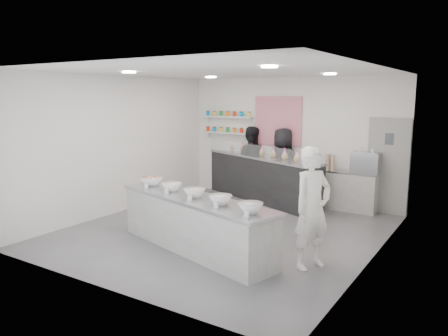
# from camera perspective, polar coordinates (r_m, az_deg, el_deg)

# --- Properties ---
(floor) EXTENTS (6.00, 6.00, 0.00)m
(floor) POSITION_cam_1_polar(r_m,az_deg,el_deg) (8.46, 0.12, -8.23)
(floor) COLOR #515156
(floor) RESTS_ON ground
(ceiling) EXTENTS (6.00, 6.00, 0.00)m
(ceiling) POSITION_cam_1_polar(r_m,az_deg,el_deg) (8.07, 0.12, 12.51)
(ceiling) COLOR white
(ceiling) RESTS_ON floor
(back_wall) EXTENTS (5.50, 0.00, 5.50)m
(back_wall) POSITION_cam_1_polar(r_m,az_deg,el_deg) (10.77, 8.74, 3.65)
(back_wall) COLOR white
(back_wall) RESTS_ON floor
(left_wall) EXTENTS (0.00, 6.00, 6.00)m
(left_wall) POSITION_cam_1_polar(r_m,az_deg,el_deg) (9.87, -13.49, 2.97)
(left_wall) COLOR white
(left_wall) RESTS_ON floor
(right_wall) EXTENTS (0.00, 6.00, 6.00)m
(right_wall) POSITION_cam_1_polar(r_m,az_deg,el_deg) (7.06, 19.30, 0.20)
(right_wall) COLOR white
(right_wall) RESTS_ON floor
(back_door) EXTENTS (0.88, 0.04, 2.10)m
(back_door) POSITION_cam_1_polar(r_m,az_deg,el_deg) (10.10, 20.61, 0.19)
(back_door) COLOR gray
(back_door) RESTS_ON floor
(pattern_panel) EXTENTS (1.25, 0.03, 1.20)m
(pattern_panel) POSITION_cam_1_polar(r_m,az_deg,el_deg) (10.86, 7.04, 6.11)
(pattern_panel) COLOR #C70D3E
(pattern_panel) RESTS_ON back_wall
(jar_shelf_lower) EXTENTS (1.45, 0.22, 0.04)m
(jar_shelf_lower) POSITION_cam_1_polar(r_m,az_deg,el_deg) (11.49, 0.52, 4.62)
(jar_shelf_lower) COLOR silver
(jar_shelf_lower) RESTS_ON back_wall
(jar_shelf_upper) EXTENTS (1.45, 0.22, 0.04)m
(jar_shelf_upper) POSITION_cam_1_polar(r_m,az_deg,el_deg) (11.46, 0.52, 6.71)
(jar_shelf_upper) COLOR silver
(jar_shelf_upper) RESTS_ON back_wall
(preserve_jars) EXTENTS (1.45, 0.10, 0.56)m
(preserve_jars) POSITION_cam_1_polar(r_m,az_deg,el_deg) (11.45, 0.47, 6.01)
(preserve_jars) COLOR #F7280D
(preserve_jars) RESTS_ON jar_shelf_lower
(downlight_0) EXTENTS (0.24, 0.24, 0.02)m
(downlight_0) POSITION_cam_1_polar(r_m,az_deg,el_deg) (8.16, -12.31, 12.12)
(downlight_0) COLOR white
(downlight_0) RESTS_ON ceiling
(downlight_1) EXTENTS (0.24, 0.24, 0.02)m
(downlight_1) POSITION_cam_1_polar(r_m,az_deg,el_deg) (6.51, 5.96, 13.01)
(downlight_1) COLOR white
(downlight_1) RESTS_ON ceiling
(downlight_2) EXTENTS (0.24, 0.24, 0.02)m
(downlight_2) POSITION_cam_1_polar(r_m,az_deg,el_deg) (10.18, -1.73, 11.76)
(downlight_2) COLOR white
(downlight_2) RESTS_ON ceiling
(downlight_3) EXTENTS (0.24, 0.24, 0.02)m
(downlight_3) POSITION_cam_1_polar(r_m,az_deg,el_deg) (8.91, 13.66, 11.83)
(downlight_3) COLOR white
(downlight_3) RESTS_ON ceiling
(prep_counter) EXTENTS (3.41, 1.62, 0.91)m
(prep_counter) POSITION_cam_1_polar(r_m,az_deg,el_deg) (7.36, -3.83, -7.28)
(prep_counter) COLOR #9B9B97
(prep_counter) RESTS_ON floor
(back_bar) EXTENTS (3.58, 1.98, 1.12)m
(back_bar) POSITION_cam_1_polar(r_m,az_deg,el_deg) (10.77, 4.95, -1.34)
(back_bar) COLOR black
(back_bar) RESTS_ON floor
(sneeze_guard) EXTENTS (3.29, 1.37, 0.30)m
(sneeze_guard) POSITION_cam_1_polar(r_m,az_deg,el_deg) (10.46, 3.68, 2.29)
(sneeze_guard) COLOR white
(sneeze_guard) RESTS_ON back_bar
(espresso_ledge) EXTENTS (1.19, 0.38, 0.89)m
(espresso_ledge) POSITION_cam_1_polar(r_m,az_deg,el_deg) (10.20, 16.07, -2.95)
(espresso_ledge) COLOR #9B9B97
(espresso_ledge) RESTS_ON floor
(espresso_machine) EXTENTS (0.60, 0.41, 0.46)m
(espresso_machine) POSITION_cam_1_polar(r_m,az_deg,el_deg) (10.00, 18.05, 0.61)
(espresso_machine) COLOR #93969E
(espresso_machine) RESTS_ON espresso_ledge
(cup_stacks) EXTENTS (0.24, 0.24, 0.36)m
(cup_stacks) POSITION_cam_1_polar(r_m,az_deg,el_deg) (10.22, 13.79, 0.73)
(cup_stacks) COLOR tan
(cup_stacks) RESTS_ON espresso_ledge
(prep_bowls) EXTENTS (2.98, 1.24, 0.15)m
(prep_bowls) POSITION_cam_1_polar(r_m,az_deg,el_deg) (7.23, -3.88, -3.27)
(prep_bowls) COLOR white
(prep_bowls) RESTS_ON prep_counter
(label_cards) EXTENTS (2.66, 0.04, 0.07)m
(label_cards) POSITION_cam_1_polar(r_m,az_deg,el_deg) (6.78, -5.40, -4.47)
(label_cards) COLOR white
(label_cards) RESTS_ON prep_counter
(cookie_bags) EXTENTS (3.15, 1.41, 0.27)m
(cookie_bags) POSITION_cam_1_polar(r_m,az_deg,el_deg) (10.66, 5.01, 2.31)
(cookie_bags) COLOR pink
(cookie_bags) RESTS_ON back_bar
(woman_prep) EXTENTS (0.68, 0.79, 1.84)m
(woman_prep) POSITION_cam_1_polar(r_m,az_deg,el_deg) (6.64, 11.46, -5.16)
(woman_prep) COLOR white
(woman_prep) RESTS_ON floor
(staff_left) EXTENTS (1.07, 0.96, 1.80)m
(staff_left) POSITION_cam_1_polar(r_m,az_deg,el_deg) (11.15, 3.45, 0.83)
(staff_left) COLOR black
(staff_left) RESTS_ON floor
(staff_right) EXTENTS (0.88, 0.58, 1.80)m
(staff_right) POSITION_cam_1_polar(r_m,az_deg,el_deg) (10.74, 7.68, 0.44)
(staff_right) COLOR black
(staff_right) RESTS_ON floor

